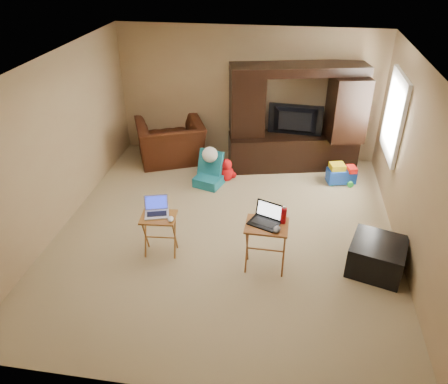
% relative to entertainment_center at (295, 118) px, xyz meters
% --- Properties ---
extents(floor, '(5.50, 5.50, 0.00)m').
position_rel_entertainment_center_xyz_m(floor, '(-0.92, -2.30, -0.98)').
color(floor, tan).
rests_on(floor, ground).
extents(ceiling, '(5.50, 5.50, 0.00)m').
position_rel_entertainment_center_xyz_m(ceiling, '(-0.92, -2.30, 1.52)').
color(ceiling, silver).
rests_on(ceiling, ground).
extents(wall_back, '(5.00, 0.00, 5.00)m').
position_rel_entertainment_center_xyz_m(wall_back, '(-0.92, 0.45, 0.27)').
color(wall_back, tan).
rests_on(wall_back, ground).
extents(wall_front, '(5.00, 0.00, 5.00)m').
position_rel_entertainment_center_xyz_m(wall_front, '(-0.92, -5.05, 0.27)').
color(wall_front, tan).
rests_on(wall_front, ground).
extents(wall_left, '(0.00, 5.50, 5.50)m').
position_rel_entertainment_center_xyz_m(wall_left, '(-3.42, -2.30, 0.27)').
color(wall_left, tan).
rests_on(wall_left, ground).
extents(wall_right, '(0.00, 5.50, 5.50)m').
position_rel_entertainment_center_xyz_m(wall_right, '(1.58, -2.30, 0.27)').
color(wall_right, tan).
rests_on(wall_right, ground).
extents(window_pane, '(0.00, 1.20, 1.20)m').
position_rel_entertainment_center_xyz_m(window_pane, '(1.56, -0.75, 0.42)').
color(window_pane, white).
rests_on(window_pane, ground).
extents(window_frame, '(0.06, 1.14, 1.34)m').
position_rel_entertainment_center_xyz_m(window_frame, '(1.54, -0.75, 0.42)').
color(window_frame, white).
rests_on(window_frame, ground).
extents(entertainment_center, '(2.47, 1.13, 1.96)m').
position_rel_entertainment_center_xyz_m(entertainment_center, '(0.00, 0.00, 0.00)').
color(entertainment_center, black).
rests_on(entertainment_center, floor).
extents(television, '(1.00, 0.21, 0.57)m').
position_rel_entertainment_center_xyz_m(television, '(0.00, -0.04, -0.04)').
color(television, black).
rests_on(television, entertainment_center).
extents(recliner, '(1.57, 1.49, 0.81)m').
position_rel_entertainment_center_xyz_m(recliner, '(-2.35, -0.12, -0.58)').
color(recliner, '#44210E').
rests_on(recliner, floor).
extents(child_rocker, '(0.58, 0.63, 0.60)m').
position_rel_entertainment_center_xyz_m(child_rocker, '(-1.44, -0.97, -0.68)').
color(child_rocker, '#187086').
rests_on(child_rocker, floor).
extents(plush_toy, '(0.39, 0.32, 0.43)m').
position_rel_entertainment_center_xyz_m(plush_toy, '(-1.16, -0.75, -0.76)').
color(plush_toy, red).
rests_on(plush_toy, floor).
extents(push_toy, '(0.58, 0.48, 0.38)m').
position_rel_entertainment_center_xyz_m(push_toy, '(0.90, -0.52, -0.79)').
color(push_toy, blue).
rests_on(push_toy, floor).
extents(ottoman, '(0.85, 0.85, 0.44)m').
position_rel_entertainment_center_xyz_m(ottoman, '(1.19, -2.87, -0.76)').
color(ottoman, black).
rests_on(ottoman, floor).
extents(tray_table_left, '(0.50, 0.42, 0.61)m').
position_rel_entertainment_center_xyz_m(tray_table_left, '(-1.74, -2.97, -0.67)').
color(tray_table_left, '#9E6126').
rests_on(tray_table_left, floor).
extents(tray_table_right, '(0.56, 0.45, 0.71)m').
position_rel_entertainment_center_xyz_m(tray_table_right, '(-0.28, -3.07, -0.62)').
color(tray_table_right, brown).
rests_on(tray_table_right, floor).
extents(laptop_left, '(0.38, 0.35, 0.24)m').
position_rel_entertainment_center_xyz_m(laptop_left, '(-1.77, -2.94, -0.24)').
color(laptop_left, '#ABACB0').
rests_on(laptop_left, tray_table_left).
extents(laptop_right, '(0.46, 0.42, 0.24)m').
position_rel_entertainment_center_xyz_m(laptop_right, '(-0.32, -3.05, -0.15)').
color(laptop_right, black).
rests_on(laptop_right, tray_table_right).
extents(mouse_left, '(0.10, 0.14, 0.05)m').
position_rel_entertainment_center_xyz_m(mouse_left, '(-1.55, -3.04, -0.34)').
color(mouse_left, white).
rests_on(mouse_left, tray_table_left).
extents(mouse_right, '(0.11, 0.16, 0.06)m').
position_rel_entertainment_center_xyz_m(mouse_right, '(-0.15, -3.19, -0.24)').
color(mouse_right, '#47464C').
rests_on(mouse_right, tray_table_right).
extents(water_bottle, '(0.07, 0.07, 0.22)m').
position_rel_entertainment_center_xyz_m(water_bottle, '(-0.08, -2.99, -0.16)').
color(water_bottle, red).
rests_on(water_bottle, tray_table_right).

